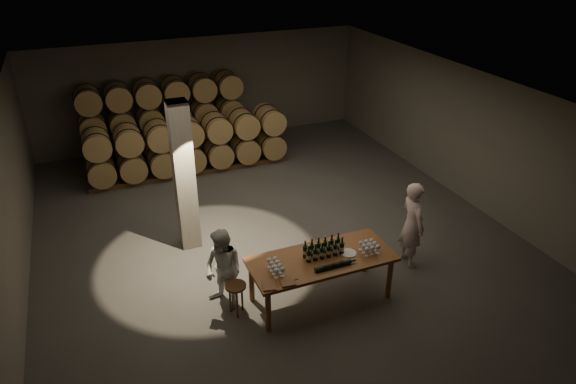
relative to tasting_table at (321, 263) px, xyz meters
name	(u,v)px	position (x,y,z in m)	size (l,w,h in m)	color
room	(184,177)	(-1.80, 2.70, 0.80)	(12.00, 12.00, 12.00)	#504D4B
tasting_table	(321,263)	(0.00, 0.00, 0.00)	(2.60, 1.10, 0.90)	brown
barrel_stack_back	(164,117)	(-1.35, 7.70, 0.40)	(4.70, 0.95, 2.31)	brown
barrel_stack_front	(189,144)	(-0.96, 6.30, 0.03)	(5.48, 0.95, 1.57)	brown
bottle_cluster	(324,249)	(0.06, 0.06, 0.23)	(0.74, 0.24, 0.35)	black
lying_bottles	(334,266)	(0.06, -0.34, 0.15)	(0.78, 0.08, 0.08)	black
glass_cluster_left	(276,265)	(-0.90, -0.06, 0.24)	(0.20, 0.42, 0.19)	silver
glass_cluster_right	(369,245)	(0.87, -0.14, 0.24)	(0.31, 0.31, 0.19)	silver
plate	(348,253)	(0.50, -0.06, 0.11)	(0.29, 0.29, 0.02)	white
notebook_near	(288,283)	(-0.83, -0.44, 0.12)	(0.24, 0.19, 0.03)	brown
notebook_corner	(269,285)	(-1.14, -0.38, 0.12)	(0.22, 0.28, 0.02)	brown
pen	(294,280)	(-0.71, -0.40, 0.11)	(0.01, 0.01, 0.15)	black
stool	(236,290)	(-1.54, 0.20, -0.29)	(0.37, 0.37, 0.62)	brown
person_man	(412,224)	(2.14, 0.35, 0.11)	(0.66, 0.43, 1.80)	silver
person_woman	(224,270)	(-1.66, 0.49, -0.02)	(0.75, 0.59, 1.55)	silver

